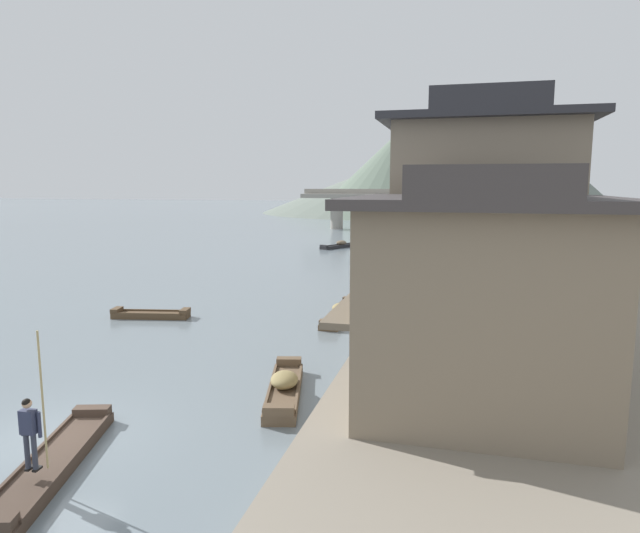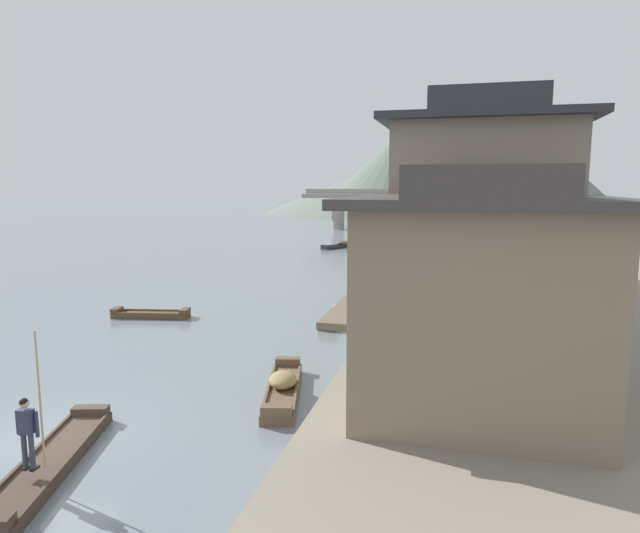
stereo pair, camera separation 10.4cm
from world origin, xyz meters
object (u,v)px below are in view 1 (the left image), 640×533
(boat_foreground_poled, at_px, (52,464))
(house_waterfront_tall, at_px, (464,238))
(boat_moored_far, at_px, (388,260))
(boat_moored_second, at_px, (404,237))
(boat_moored_nearest, at_px, (386,272))
(boat_midriver_drifting, at_px, (284,388))
(boat_moored_third, at_px, (341,245))
(house_waterfront_nearest, at_px, (480,292))
(boat_midriver_upstream, at_px, (151,315))
(boatman_person, at_px, (30,425))
(stone_bridge, at_px, (390,203))
(house_waterfront_narrow, at_px, (468,207))
(boat_upstream_distant, at_px, (341,313))
(house_waterfront_second, at_px, (480,224))

(boat_foreground_poled, relative_size, house_waterfront_tall, 0.77)
(boat_moored_far, bearing_deg, boat_foreground_poled, -94.76)
(boat_foreground_poled, xyz_separation_m, boat_moored_second, (2.14, 56.82, -0.02))
(boat_moored_nearest, xyz_separation_m, boat_moored_far, (-0.70, 6.07, 0.07))
(boat_moored_second, distance_m, boat_midriver_drifting, 51.27)
(boat_foreground_poled, relative_size, boat_moored_third, 1.02)
(boat_moored_nearest, height_order, house_waterfront_nearest, house_waterfront_nearest)
(boat_midriver_upstream, bearing_deg, boatman_person, -67.49)
(stone_bridge, bearing_deg, boat_moored_second, -74.51)
(boat_midriver_drifting, height_order, house_waterfront_narrow, house_waterfront_narrow)
(boat_upstream_distant, bearing_deg, house_waterfront_nearest, -61.55)
(house_waterfront_tall, bearing_deg, boat_midriver_upstream, -158.12)
(boat_moored_third, xyz_separation_m, house_waterfront_tall, (12.03, -25.93, 3.48))
(boat_moored_far, distance_m, stone_bridge, 33.14)
(boat_moored_third, xyz_separation_m, boat_upstream_distant, (6.32, -29.40, -0.01))
(house_waterfront_tall, xyz_separation_m, house_waterfront_narrow, (0.20, 6.59, 1.30))
(boat_upstream_distant, relative_size, stone_bridge, 0.22)
(boat_upstream_distant, bearing_deg, boat_midriver_drifting, -87.26)
(boat_foreground_poled, xyz_separation_m, house_waterfront_nearest, (9.38, 4.67, 3.56))
(boat_midriver_drifting, height_order, house_waterfront_second, house_waterfront_second)
(boat_midriver_upstream, relative_size, house_waterfront_tall, 0.54)
(boat_midriver_drifting, bearing_deg, house_waterfront_tall, 69.36)
(boat_moored_third, bearing_deg, boat_moored_nearest, -66.71)
(boat_upstream_distant, bearing_deg, stone_bridge, 94.73)
(boat_moored_second, relative_size, boat_midriver_upstream, 0.87)
(boat_upstream_distant, distance_m, stone_bridge, 52.81)
(house_waterfront_second, bearing_deg, boat_foreground_poled, -129.39)
(house_waterfront_nearest, xyz_separation_m, house_waterfront_second, (0.14, 6.92, 1.29))
(boat_midriver_drifting, distance_m, house_waterfront_second, 9.58)
(boat_moored_second, height_order, boat_upstream_distant, boat_upstream_distant)
(boat_moored_far, height_order, house_waterfront_tall, house_waterfront_tall)
(boat_moored_second, relative_size, boat_upstream_distant, 0.61)
(house_waterfront_nearest, relative_size, house_waterfront_second, 0.78)
(boat_midriver_upstream, height_order, house_waterfront_narrow, house_waterfront_narrow)
(boat_midriver_drifting, bearing_deg, boat_foreground_poled, -123.98)
(boatman_person, bearing_deg, boat_upstream_distant, 79.85)
(boat_midriver_drifting, bearing_deg, boat_upstream_distant, 92.74)
(boat_foreground_poled, distance_m, boat_upstream_distant, 16.29)
(stone_bridge, bearing_deg, boat_moored_far, -82.92)
(boatman_person, bearing_deg, boat_midriver_upstream, 112.51)
(house_waterfront_nearest, height_order, stone_bridge, house_waterfront_nearest)
(boat_moored_third, distance_m, stone_bridge, 23.47)
(house_waterfront_nearest, relative_size, stone_bridge, 0.27)
(boat_moored_far, distance_m, house_waterfront_nearest, 31.95)
(boat_moored_nearest, bearing_deg, boat_moored_far, 96.60)
(house_waterfront_narrow, bearing_deg, house_waterfront_tall, -91.71)
(stone_bridge, bearing_deg, boatman_person, -88.89)
(boat_upstream_distant, relative_size, house_waterfront_narrow, 0.63)
(house_waterfront_second, bearing_deg, boat_moored_far, 105.14)
(boatman_person, xyz_separation_m, stone_bridge, (-1.35, 69.28, 2.31))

